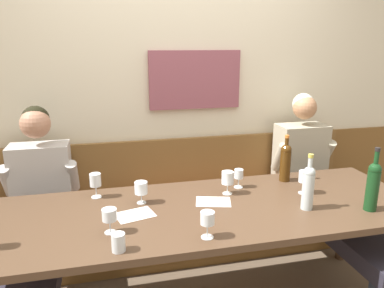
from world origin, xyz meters
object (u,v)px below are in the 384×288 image
(wine_bottle_amber_mid, at_px, (285,161))
(wine_glass_center_rear, at_px, (109,216))
(person_center_left_seat, at_px, (35,221))
(wine_bottle_clear_water, at_px, (373,184))
(dining_table, at_px, (209,218))
(wine_glass_left_end, at_px, (141,189))
(person_right_seat, at_px, (323,189))
(wall_bench, at_px, (183,222))
(wine_glass_right_end, at_px, (304,178))
(water_tumbler_left, at_px, (118,242))
(wine_glass_mid_right, at_px, (239,175))
(wine_glass_near_bucket, at_px, (95,181))
(wine_glass_center_front, at_px, (228,179))
(wine_glass_mid_left, at_px, (207,220))
(wine_bottle_green_tall, at_px, (308,186))

(wine_bottle_amber_mid, relative_size, wine_glass_center_rear, 2.52)
(person_center_left_seat, bearing_deg, wine_bottle_clear_water, -17.13)
(dining_table, bearing_deg, wine_glass_left_end, 157.80)
(wine_glass_center_rear, bearing_deg, person_right_seat, 18.89)
(wall_bench, distance_m, wine_glass_right_end, 1.11)
(water_tumbler_left, bearing_deg, wine_glass_mid_right, 36.90)
(wine_bottle_clear_water, bearing_deg, wall_bench, 132.04)
(wall_bench, distance_m, wine_glass_near_bucket, 0.98)
(person_right_seat, distance_m, wine_glass_center_front, 0.89)
(dining_table, xyz_separation_m, wine_bottle_amber_mid, (0.64, 0.31, 0.21))
(wine_glass_mid_right, xyz_separation_m, wine_glass_mid_left, (-0.38, -0.59, 0.01))
(wine_bottle_clear_water, relative_size, wine_glass_mid_left, 2.71)
(wall_bench, relative_size, wine_glass_right_end, 18.97)
(wine_bottle_clear_water, relative_size, wine_glass_near_bucket, 2.40)
(dining_table, bearing_deg, wine_glass_mid_left, -107.91)
(wall_bench, xyz_separation_m, wine_glass_mid_left, (-0.11, -1.08, 0.57))
(wine_bottle_green_tall, xyz_separation_m, wine_glass_near_bucket, (-1.20, 0.46, -0.03))
(dining_table, bearing_deg, wall_bench, 90.00)
(person_center_left_seat, bearing_deg, wine_glass_left_end, -16.45)
(wine_bottle_green_tall, height_order, water_tumbler_left, wine_bottle_green_tall)
(wall_bench, xyz_separation_m, person_center_left_seat, (-1.04, -0.40, 0.33))
(wine_glass_mid_left, distance_m, water_tumbler_left, 0.44)
(wine_glass_center_front, relative_size, water_tumbler_left, 1.71)
(wine_glass_mid_right, bearing_deg, wine_glass_center_front, -140.96)
(wine_glass_center_rear, bearing_deg, wine_bottle_green_tall, 1.28)
(wine_glass_mid_right, height_order, wine_glass_center_rear, wine_glass_center_rear)
(wall_bench, relative_size, wine_glass_center_rear, 21.88)
(wine_bottle_amber_mid, bearing_deg, wine_glass_near_bucket, 179.75)
(dining_table, xyz_separation_m, wine_glass_right_end, (0.65, 0.07, 0.18))
(wine_glass_right_end, relative_size, wine_glass_center_rear, 1.15)
(wine_glass_near_bucket, bearing_deg, wine_glass_mid_right, -3.19)
(wine_glass_mid_right, distance_m, wine_glass_center_rear, 0.96)
(wine_glass_center_front, height_order, wine_glass_center_rear, wine_glass_center_front)
(wall_bench, xyz_separation_m, wine_bottle_green_tall, (0.55, -0.90, 0.61))
(wine_glass_mid_left, distance_m, wine_glass_near_bucket, 0.84)
(wall_bench, relative_size, wine_glass_center_front, 19.06)
(wine_glass_near_bucket, bearing_deg, wall_bench, 33.95)
(dining_table, xyz_separation_m, wine_glass_left_end, (-0.38, 0.16, 0.16))
(person_center_left_seat, height_order, wine_glass_mid_left, person_center_left_seat)
(person_center_left_seat, xyz_separation_m, wine_bottle_clear_water, (1.94, -0.60, 0.29))
(wine_bottle_green_tall, xyz_separation_m, wine_bottle_amber_mid, (0.09, 0.45, 0.00))
(wine_glass_near_bucket, bearing_deg, person_center_left_seat, 174.26)
(wine_bottle_clear_water, bearing_deg, wine_glass_mid_left, -175.05)
(wine_glass_center_rear, bearing_deg, person_center_left_seat, 131.32)
(wine_glass_right_end, relative_size, water_tumbler_left, 1.72)
(wall_bench, bearing_deg, wine_glass_left_end, -122.97)
(person_right_seat, distance_m, wine_glass_center_rear, 1.68)
(wine_glass_right_end, height_order, wine_glass_near_bucket, wine_glass_near_bucket)
(wine_glass_mid_right, xyz_separation_m, wine_glass_center_rear, (-0.85, -0.43, 0.00))
(wine_glass_center_front, height_order, water_tumbler_left, wine_glass_center_front)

